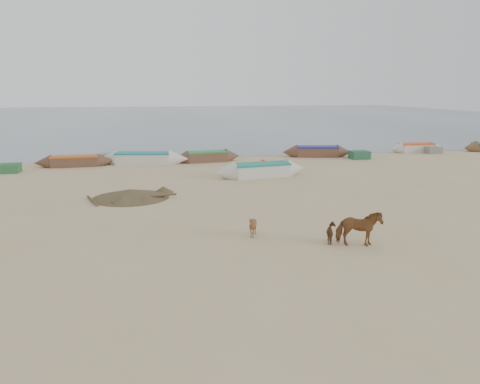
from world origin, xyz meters
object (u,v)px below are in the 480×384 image
Objects in this scene: cow_adult at (359,228)px; near_canoe at (261,170)px; calf_right at (332,233)px; calf_front at (253,226)px.

cow_adult is 14.18m from near_canoe.
calf_right is at bearing -100.92° from near_canoe.
cow_adult is at bearing 36.82° from calf_front.
calf_front is at bearing -113.67° from near_canoe.
calf_right is at bearing 39.64° from calf_front.
calf_front is 1.16× the size of calf_right.
cow_adult is 3.99m from calf_front.
calf_front is at bearing 76.34° from cow_adult.
near_canoe reaches higher than calf_front.
cow_adult is 0.25× the size of near_canoe.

